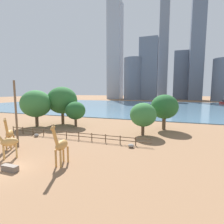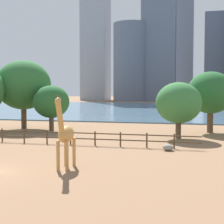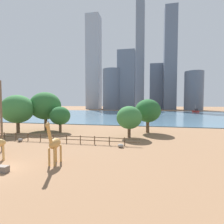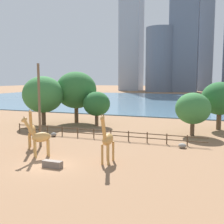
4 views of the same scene
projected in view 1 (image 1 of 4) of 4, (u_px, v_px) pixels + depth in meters
ground_plane at (142, 106)px, 92.92m from camera, size 400.00×400.00×0.00m
harbor_water at (141, 106)px, 90.09m from camera, size 180.00×86.00×0.20m
giraffe_tall at (9, 134)px, 23.99m from camera, size 1.92×2.59×4.58m
giraffe_companion at (61, 145)px, 18.67m from camera, size 0.92×2.87×4.78m
giraffe_young at (8, 142)px, 20.54m from camera, size 2.32×2.49×4.20m
utility_pole at (16, 114)px, 24.38m from camera, size 0.28×0.28×9.44m
boulder_near_fence at (36, 135)px, 30.51m from camera, size 0.76×0.74×0.56m
boulder_by_pole at (131, 146)px, 24.72m from camera, size 0.89×0.73×0.55m
feeding_trough at (10, 168)px, 17.47m from camera, size 1.80×0.60×0.60m
enclosure_fence at (70, 134)px, 29.26m from camera, size 26.12×0.14×1.30m
tree_left_large at (62, 100)px, 42.14m from camera, size 7.17×7.17×8.98m
tree_center_broad at (75, 111)px, 38.83m from camera, size 4.41×4.41×5.64m
tree_right_tall at (143, 115)px, 31.40m from camera, size 4.76×4.76×5.88m
tree_left_small at (36, 104)px, 39.23m from camera, size 6.71×6.71×8.16m
tree_right_small at (164, 107)px, 35.85m from camera, size 5.54×5.54×7.27m
boat_sailboat at (224, 102)px, 105.61m from camera, size 3.43×5.75×4.88m
skyline_tower_needle at (223, 80)px, 135.23m from camera, size 15.30×15.30×32.63m
skyline_block_central at (164, 44)px, 167.51m from camera, size 8.46×12.16×106.08m
skyline_tower_glass at (197, 45)px, 148.69m from camera, size 11.02×12.99×93.23m
skyline_block_left at (115, 52)px, 173.07m from camera, size 13.31×13.05×93.08m
skyline_block_right at (148, 69)px, 155.06m from camera, size 15.91×9.37×54.11m
skyline_tower_short at (133, 79)px, 159.85m from camera, size 17.49×17.49×37.47m
skyline_block_wide at (183, 76)px, 165.68m from camera, size 16.25×11.14×44.86m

